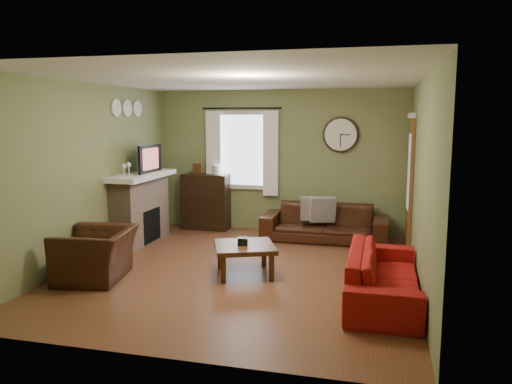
% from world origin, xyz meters
% --- Properties ---
extents(floor, '(4.60, 5.20, 0.00)m').
position_xyz_m(floor, '(0.00, 0.00, 0.00)').
color(floor, brown).
rests_on(floor, ground).
extents(ceiling, '(4.60, 5.20, 0.00)m').
position_xyz_m(ceiling, '(0.00, 0.00, 2.60)').
color(ceiling, white).
rests_on(ceiling, ground).
extents(wall_left, '(0.00, 5.20, 2.60)m').
position_xyz_m(wall_left, '(-2.30, 0.00, 1.30)').
color(wall_left, olive).
rests_on(wall_left, ground).
extents(wall_right, '(0.00, 5.20, 2.60)m').
position_xyz_m(wall_right, '(2.30, 0.00, 1.30)').
color(wall_right, olive).
rests_on(wall_right, ground).
extents(wall_back, '(4.60, 0.00, 2.60)m').
position_xyz_m(wall_back, '(0.00, 2.60, 1.30)').
color(wall_back, olive).
rests_on(wall_back, ground).
extents(wall_front, '(4.60, 0.00, 2.60)m').
position_xyz_m(wall_front, '(0.00, -2.60, 1.30)').
color(wall_front, olive).
rests_on(wall_front, ground).
extents(fireplace, '(0.40, 1.40, 1.10)m').
position_xyz_m(fireplace, '(-2.10, 1.15, 0.55)').
color(fireplace, gray).
rests_on(fireplace, floor).
extents(firebox, '(0.04, 0.60, 0.55)m').
position_xyz_m(firebox, '(-1.91, 1.15, 0.30)').
color(firebox, black).
rests_on(firebox, fireplace).
extents(mantel, '(0.58, 1.60, 0.08)m').
position_xyz_m(mantel, '(-2.07, 1.15, 1.14)').
color(mantel, white).
rests_on(mantel, fireplace).
extents(tv, '(0.08, 0.60, 0.35)m').
position_xyz_m(tv, '(-2.05, 1.30, 1.35)').
color(tv, black).
rests_on(tv, mantel).
extents(tv_screen, '(0.02, 0.62, 0.36)m').
position_xyz_m(tv_screen, '(-1.97, 1.30, 1.41)').
color(tv_screen, '#994C3F').
rests_on(tv_screen, mantel).
extents(medallion_left, '(0.28, 0.28, 0.03)m').
position_xyz_m(medallion_left, '(-2.28, 0.80, 2.25)').
color(medallion_left, white).
rests_on(medallion_left, wall_left).
extents(medallion_mid, '(0.28, 0.28, 0.03)m').
position_xyz_m(medallion_mid, '(-2.28, 1.15, 2.25)').
color(medallion_mid, white).
rests_on(medallion_mid, wall_left).
extents(medallion_right, '(0.28, 0.28, 0.03)m').
position_xyz_m(medallion_right, '(-2.28, 1.50, 2.25)').
color(medallion_right, white).
rests_on(medallion_right, wall_left).
extents(window_pane, '(1.00, 0.02, 1.30)m').
position_xyz_m(window_pane, '(-0.70, 2.58, 1.50)').
color(window_pane, silver).
rests_on(window_pane, wall_back).
extents(curtain_rod, '(0.03, 0.03, 1.50)m').
position_xyz_m(curtain_rod, '(-0.70, 2.48, 2.27)').
color(curtain_rod, black).
rests_on(curtain_rod, wall_back).
extents(curtain_left, '(0.28, 0.04, 1.55)m').
position_xyz_m(curtain_left, '(-1.25, 2.48, 1.45)').
color(curtain_left, white).
rests_on(curtain_left, wall_back).
extents(curtain_right, '(0.28, 0.04, 1.55)m').
position_xyz_m(curtain_right, '(-0.15, 2.48, 1.45)').
color(curtain_right, white).
rests_on(curtain_right, wall_back).
extents(wall_clock, '(0.64, 0.06, 0.64)m').
position_xyz_m(wall_clock, '(1.10, 2.55, 1.80)').
color(wall_clock, white).
rests_on(wall_clock, wall_back).
extents(door, '(0.05, 0.90, 2.10)m').
position_xyz_m(door, '(2.27, 1.85, 1.05)').
color(door, brown).
rests_on(door, floor).
extents(bookshelf, '(0.88, 0.37, 1.05)m').
position_xyz_m(bookshelf, '(-1.39, 2.39, 0.52)').
color(bookshelf, black).
rests_on(bookshelf, floor).
extents(book, '(0.27, 0.28, 0.02)m').
position_xyz_m(book, '(-1.35, 2.54, 0.96)').
color(book, '#46260F').
rests_on(book, bookshelf).
extents(sofa_brown, '(2.13, 0.83, 0.62)m').
position_xyz_m(sofa_brown, '(0.90, 2.04, 0.31)').
color(sofa_brown, black).
rests_on(sofa_brown, floor).
extents(pillow_left, '(0.45, 0.28, 0.43)m').
position_xyz_m(pillow_left, '(0.87, 1.98, 0.55)').
color(pillow_left, gray).
rests_on(pillow_left, sofa_brown).
extents(pillow_right, '(0.42, 0.14, 0.41)m').
position_xyz_m(pillow_right, '(0.70, 2.00, 0.55)').
color(pillow_right, gray).
rests_on(pillow_right, sofa_brown).
extents(sofa_red, '(0.79, 2.02, 0.59)m').
position_xyz_m(sofa_red, '(1.88, -0.64, 0.30)').
color(sofa_red, maroon).
rests_on(sofa_red, floor).
extents(armchair, '(1.05, 1.15, 0.66)m').
position_xyz_m(armchair, '(-1.75, -0.79, 0.33)').
color(armchair, black).
rests_on(armchair, floor).
extents(coffee_table, '(1.02, 1.02, 0.42)m').
position_xyz_m(coffee_table, '(0.08, -0.14, 0.21)').
color(coffee_table, '#46260F').
rests_on(coffee_table, floor).
extents(tissue_box, '(0.16, 0.16, 0.10)m').
position_xyz_m(tissue_box, '(0.06, -0.17, 0.40)').
color(tissue_box, black).
rests_on(tissue_box, coffee_table).
extents(wine_glass_a, '(0.07, 0.07, 0.21)m').
position_xyz_m(wine_glass_a, '(-2.05, 0.55, 1.28)').
color(wine_glass_a, white).
rests_on(wine_glass_a, mantel).
extents(wine_glass_b, '(0.08, 0.08, 0.22)m').
position_xyz_m(wine_glass_b, '(-2.05, 0.71, 1.29)').
color(wine_glass_b, white).
rests_on(wine_glass_b, mantel).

